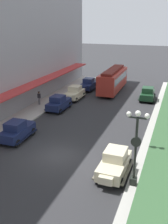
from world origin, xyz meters
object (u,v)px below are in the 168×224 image
at_px(parked_car_3, 148,93).
at_px(streetcar, 113,79).
at_px(pedestrian_1, 142,193).
at_px(pedestrian_0, 39,98).
at_px(parked_car_1, 114,162).
at_px(parked_car_0, 17,130).
at_px(parked_car_4, 59,103).
at_px(parked_car_2, 88,84).
at_px(lamp_post_with_clock, 136,146).
at_px(parked_car_5, 75,93).

distance_m(parked_car_3, streetcar, 6.39).
bearing_deg(pedestrian_1, streetcar, 107.65).
xyz_separation_m(pedestrian_0, pedestrian_1, (15.23, -15.55, 0.00)).
height_order(streetcar, pedestrian_1, streetcar).
xyz_separation_m(parked_car_1, pedestrian_0, (-12.85, 12.51, 0.07)).
bearing_deg(pedestrian_0, parked_car_0, -72.41).
distance_m(parked_car_0, streetcar, 20.28).
xyz_separation_m(parked_car_1, parked_car_4, (-9.76, 11.69, 0.00)).
distance_m(parked_car_2, parked_car_4, 10.43).
distance_m(parked_car_4, lamp_post_with_clock, 17.12).
bearing_deg(parked_car_0, streetcar, 78.69).
relative_size(parked_car_5, streetcar, 0.44).
bearing_deg(pedestrian_1, parked_car_5, 121.42).
bearing_deg(lamp_post_with_clock, parked_car_2, 115.61).
xyz_separation_m(parked_car_3, streetcar, (-5.59, 2.95, 0.96)).
relative_size(lamp_post_with_clock, pedestrian_0, 3.09).
height_order(parked_car_0, pedestrian_1, parked_car_0).
relative_size(parked_car_5, pedestrian_0, 2.56).
bearing_deg(parked_car_5, pedestrian_0, -127.22).
height_order(parked_car_3, streetcar, streetcar).
xyz_separation_m(parked_car_2, parked_car_3, (9.37, -2.51, 0.00)).
xyz_separation_m(parked_car_5, pedestrian_0, (-3.18, -4.18, 0.07)).
bearing_deg(parked_car_5, pedestrian_1, -58.58).
height_order(parked_car_2, parked_car_4, same).
distance_m(parked_car_1, streetcar, 23.30).
height_order(parked_car_1, pedestrian_0, parked_car_1).
distance_m(parked_car_4, streetcar, 11.61).
height_order(parked_car_1, parked_car_3, same).
distance_m(streetcar, lamp_post_with_clock, 24.70).
relative_size(parked_car_0, parked_car_4, 1.00).
relative_size(parked_car_3, streetcar, 0.45).
height_order(parked_car_1, parked_car_4, same).
bearing_deg(parked_car_0, parked_car_4, 90.09).
bearing_deg(parked_car_1, pedestrian_1, -52.05).
relative_size(parked_car_1, parked_car_2, 1.00).
relative_size(parked_car_1, lamp_post_with_clock, 0.83).
height_order(lamp_post_with_clock, pedestrian_0, lamp_post_with_clock).
bearing_deg(parked_car_5, parked_car_3, 17.08).
bearing_deg(parked_car_0, parked_car_5, 89.74).
relative_size(parked_car_1, parked_car_3, 0.99).
height_order(parked_car_0, parked_car_1, same).
bearing_deg(parked_car_4, parked_car_3, 39.58).
distance_m(parked_car_2, pedestrian_0, 10.16).
xyz_separation_m(streetcar, pedestrian_0, (-7.09, -10.05, -0.89)).
height_order(parked_car_4, parked_car_5, same).
relative_size(parked_car_0, parked_car_3, 0.99).
relative_size(parked_car_5, pedestrian_1, 2.56).
xyz_separation_m(parked_car_4, lamp_post_with_clock, (11.30, -12.71, 2.04)).
height_order(parked_car_0, parked_car_5, same).
bearing_deg(parked_car_3, parked_car_0, -119.49).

